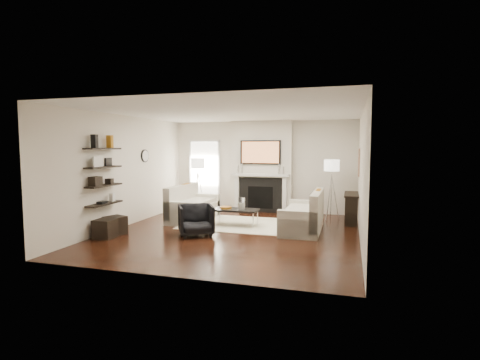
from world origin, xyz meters
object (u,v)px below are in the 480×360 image
(loveseat_right_base, at_px, (302,222))
(loveseat_left_base, at_px, (194,212))
(coffee_table, at_px, (236,210))
(armchair, at_px, (196,218))
(lamp_right_shade, at_px, (332,165))
(lamp_left_shade, at_px, (198,163))
(ottoman_near, at_px, (115,225))

(loveseat_right_base, bearing_deg, loveseat_left_base, 171.08)
(loveseat_right_base, relative_size, coffee_table, 1.64)
(coffee_table, height_order, armchair, armchair)
(loveseat_left_base, distance_m, lamp_right_shade, 3.87)
(lamp_left_shade, bearing_deg, loveseat_left_base, -72.45)
(loveseat_left_base, height_order, loveseat_right_base, same)
(armchair, relative_size, lamp_right_shade, 1.86)
(coffee_table, relative_size, lamp_left_shade, 2.75)
(loveseat_left_base, relative_size, lamp_right_shade, 4.50)
(loveseat_right_base, height_order, coffee_table, same)
(coffee_table, height_order, lamp_right_shade, lamp_right_shade)
(loveseat_right_base, xyz_separation_m, ottoman_near, (-3.95, -1.54, -0.01))
(loveseat_left_base, height_order, ottoman_near, loveseat_left_base)
(ottoman_near, bearing_deg, coffee_table, 34.47)
(loveseat_right_base, height_order, lamp_left_shade, lamp_left_shade)
(coffee_table, height_order, ottoman_near, coffee_table)
(loveseat_left_base, bearing_deg, lamp_right_shade, 17.72)
(lamp_left_shade, height_order, ottoman_near, lamp_left_shade)
(ottoman_near, bearing_deg, lamp_left_shade, 79.28)
(loveseat_right_base, xyz_separation_m, coffee_table, (-1.63, 0.06, 0.19))
(armchair, height_order, lamp_right_shade, lamp_right_shade)
(loveseat_right_base, bearing_deg, lamp_right_shade, 70.13)
(loveseat_right_base, distance_m, lamp_right_shade, 2.08)
(lamp_left_shade, bearing_deg, coffee_table, -44.74)
(loveseat_right_base, distance_m, ottoman_near, 4.24)
(lamp_right_shade, bearing_deg, lamp_left_shade, 177.61)
(ottoman_near, bearing_deg, loveseat_left_base, 62.83)
(loveseat_left_base, distance_m, armchair, 1.74)
(armchair, xyz_separation_m, lamp_left_shade, (-1.14, 2.85, 1.08))
(coffee_table, relative_size, ottoman_near, 2.75)
(lamp_right_shade, bearing_deg, loveseat_right_base, -109.87)
(coffee_table, distance_m, lamp_right_shade, 2.87)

